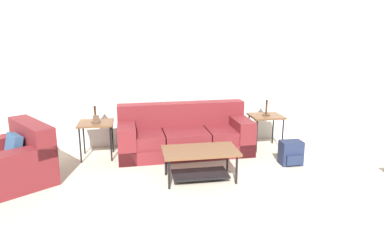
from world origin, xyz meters
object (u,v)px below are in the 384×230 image
Objects in this scene: armchair at (9,163)px; table_lamp_right at (267,93)px; couch at (184,136)px; side_table_left at (96,126)px; backpack at (291,153)px; table_lamp_left at (94,98)px; coffee_table at (200,157)px; side_table_right at (266,119)px.

armchair is 2.84× the size of table_lamp_right.
couch is at bearing 179.98° from table_lamp_right.
side_table_left reaches higher than backpack.
table_lamp_left reaches higher than armchair.
side_table_left is at bearing 37.31° from armchair.
backpack is (3.00, -0.83, -0.35)m from side_table_left.
armchair reaches higher than backpack.
coffee_table is 1.54m from backpack.
coffee_table is 1.83m from side_table_right.
table_lamp_right is at bearing 96.99° from backpack.
backpack is at bearing -28.06° from couch.
armchair is at bearing -162.01° from couch.
armchair is at bearing -142.69° from side_table_left.
couch reaches higher than side_table_left.
couch is 3.74× the size of side_table_left.
couch is 4.36× the size of table_lamp_left.
table_lamp_right is (2.90, 0.00, 0.45)m from side_table_left.
side_table_right reaches higher than coffee_table.
couch is 2.65m from armchair.
table_lamp_right is at bearing 0.00° from table_lamp_left.
coffee_table is at bearing -140.68° from side_table_right.
table_lamp_right reaches higher than backpack.
table_lamp_left is (1.07, 0.82, 0.70)m from armchair.
couch is at bearing 0.02° from table_lamp_left.
table_lamp_right is at bearing 0.00° from side_table_left.
coffee_table is at bearing -87.61° from couch.
couch is 4.36× the size of table_lamp_right.
table_lamp_left and table_lamp_right have the same top height.
couch reaches higher than coffee_table.
couch is 1.53× the size of armchair.
armchair is at bearing -168.35° from side_table_right.
coffee_table is 2.77× the size of backpack.
table_lamp_right is (1.45, -0.00, 0.69)m from couch.
backpack is (1.55, -0.83, -0.11)m from couch.
coffee_table is (2.57, -0.33, 0.04)m from armchair.
side_table_left is (1.07, 0.82, 0.25)m from armchair.
armchair reaches higher than coffee_table.
armchair is (-2.52, -0.82, -0.01)m from couch.
side_table_left is 0.45m from table_lamp_left.
table_lamp_right is (3.97, 0.82, 0.70)m from armchair.
couch is 1.47m from side_table_left.
armchair is 1.37m from side_table_left.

